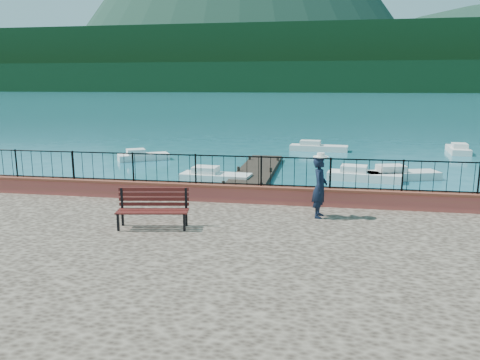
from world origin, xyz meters
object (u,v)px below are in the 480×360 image
(park_bench, at_px, (153,217))
(person, at_px, (320,187))
(boat_2, at_px, (402,172))
(boat_0, at_px, (216,174))
(boat_4, at_px, (319,146))
(boat_1, at_px, (365,173))
(boat_3, at_px, (143,154))
(boat_5, at_px, (458,147))

(park_bench, bearing_deg, person, 12.96)
(boat_2, bearing_deg, park_bench, -137.90)
(boat_0, distance_m, boat_4, 13.69)
(park_bench, relative_size, boat_1, 0.52)
(park_bench, distance_m, boat_1, 15.18)
(boat_3, height_order, boat_5, same)
(park_bench, bearing_deg, boat_3, 102.48)
(boat_2, bearing_deg, boat_3, 150.58)
(boat_0, xyz_separation_m, boat_4, (5.22, 12.65, 0.00))
(boat_0, relative_size, boat_1, 0.96)
(boat_3, xyz_separation_m, boat_4, (11.59, 6.61, 0.00))
(person, relative_size, boat_4, 0.41)
(boat_0, height_order, boat_1, same)
(person, bearing_deg, boat_2, -11.62)
(park_bench, distance_m, boat_2, 16.74)
(person, bearing_deg, boat_1, -3.72)
(person, distance_m, boat_2, 13.22)
(park_bench, xyz_separation_m, boat_2, (8.72, 14.24, -1.12))
(boat_4, bearing_deg, boat_1, -71.81)
(park_bench, bearing_deg, boat_4, 70.42)
(park_bench, height_order, boat_0, park_bench)
(boat_1, relative_size, boat_4, 0.88)
(person, relative_size, boat_3, 0.54)
(boat_0, distance_m, boat_1, 7.92)
(boat_2, height_order, boat_3, same)
(boat_0, xyz_separation_m, boat_1, (7.75, 1.64, 0.00))
(boat_3, distance_m, boat_5, 23.02)
(boat_1, distance_m, boat_2, 2.09)
(boat_1, xyz_separation_m, boat_2, (1.98, 0.69, 0.00))
(boat_1, xyz_separation_m, boat_3, (-14.11, 4.41, 0.00))
(person, bearing_deg, boat_3, 43.74)
(boat_5, bearing_deg, park_bench, 155.98)
(boat_0, bearing_deg, boat_3, 140.89)
(boat_3, xyz_separation_m, boat_5, (21.83, 7.30, 0.00))
(boat_4, bearing_deg, boat_0, -107.15)
(boat_1, bearing_deg, boat_5, 65.69)
(park_bench, bearing_deg, boat_2, 48.69)
(person, relative_size, boat_1, 0.46)
(boat_4, bearing_deg, person, -84.22)
(person, xyz_separation_m, boat_0, (-5.42, 10.06, -1.69))
(boat_0, relative_size, boat_5, 1.01)
(person, xyz_separation_m, boat_2, (4.30, 12.39, -1.69))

